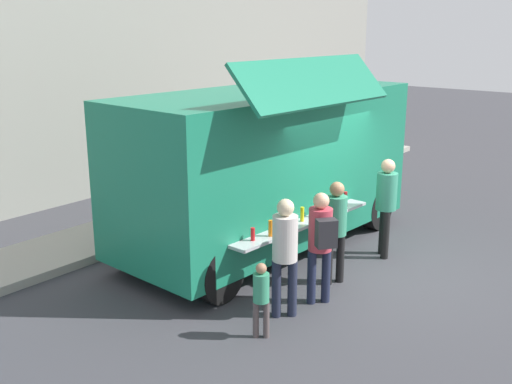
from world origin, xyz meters
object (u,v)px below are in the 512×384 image
Objects in this scene: customer_front_ordering at (335,224)px; customer_extra_browsing at (386,199)px; customer_mid_with_backpack at (321,237)px; customer_rear_waiting at (285,248)px; trash_bin at (299,166)px; child_near_queue at (261,294)px; food_truck_main at (268,164)px.

customer_extra_browsing reaches higher than customer_front_ordering.
customer_rear_waiting is at bearing 113.66° from customer_mid_with_backpack.
trash_bin is 8.33m from child_near_queue.
customer_rear_waiting is 0.81m from child_near_queue.
customer_rear_waiting is 3.01m from customer_extra_browsing.
customer_extra_browsing reaches higher than trash_bin.
trash_bin is at bearing -5.24° from child_near_queue.
customer_mid_with_backpack is at bearing -121.52° from food_truck_main.
customer_rear_waiting is at bearing -146.38° from trash_bin.
customer_front_ordering is (-0.65, -1.86, -0.59)m from food_truck_main.
food_truck_main is at bearing 3.91° from customer_mid_with_backpack.
customer_rear_waiting is (-1.42, -0.07, 0.04)m from customer_front_ordering.
customer_front_ordering is 0.80m from customer_mid_with_backpack.
customer_front_ordering is at bearing -106.75° from food_truck_main.
trash_bin is 0.50× the size of customer_front_ordering.
food_truck_main is at bearing -0.30° from child_near_queue.
customer_mid_with_backpack is (-1.42, -2.10, -0.54)m from food_truck_main.
customer_rear_waiting is at bearing 52.30° from customer_extra_browsing.
customer_extra_browsing is at bearing -47.33° from customer_rear_waiting.
customer_mid_with_backpack is at bearing -38.69° from child_near_queue.
customer_mid_with_backpack is 0.96× the size of customer_extra_browsing.
customer_front_ordering is (-4.97, -4.18, 0.58)m from trash_bin.
customer_front_ordering is 1.42m from customer_rear_waiting.
customer_rear_waiting reaches higher than customer_mid_with_backpack.
food_truck_main reaches higher than customer_mid_with_backpack.
customer_front_ordering reaches higher than child_near_queue.
trash_bin is at bearing -13.71° from customer_rear_waiting.
child_near_queue is at bearing 126.30° from customer_mid_with_backpack.
child_near_queue is at bearing -148.28° from trash_bin.
food_truck_main is at bearing -4.39° from customer_rear_waiting.
customer_front_ordering is 1.59× the size of child_near_queue.
trash_bin is at bearing -76.24° from customer_extra_browsing.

